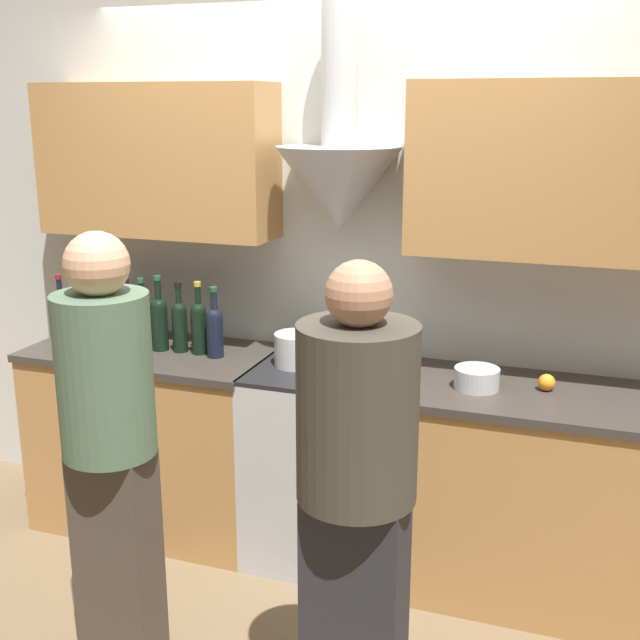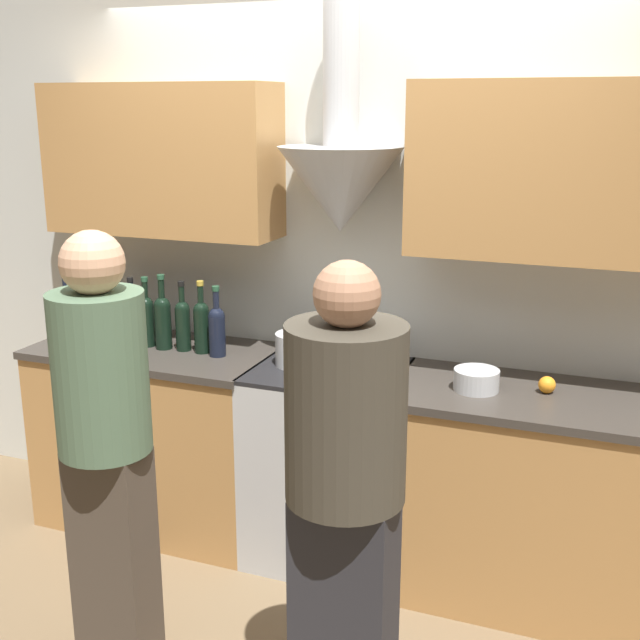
% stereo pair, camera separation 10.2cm
% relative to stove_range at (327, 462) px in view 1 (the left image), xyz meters
% --- Properties ---
extents(ground_plane, '(12.00, 12.00, 0.00)m').
position_rel_stove_range_xyz_m(ground_plane, '(0.00, -0.31, -0.46)').
color(ground_plane, brown).
extents(wall_back, '(8.40, 0.55, 2.60)m').
position_rel_stove_range_xyz_m(wall_back, '(0.01, 0.27, 1.00)').
color(wall_back, silver).
rests_on(wall_back, ground_plane).
extents(counter_left, '(1.17, 0.62, 0.92)m').
position_rel_stove_range_xyz_m(counter_left, '(-0.90, -0.00, -0.00)').
color(counter_left, '#B27F47').
rests_on(counter_left, ground_plane).
extents(counter_right, '(1.21, 0.62, 0.92)m').
position_rel_stove_range_xyz_m(counter_right, '(0.92, -0.00, -0.00)').
color(counter_right, '#B27F47').
rests_on(counter_right, ground_plane).
extents(stove_range, '(0.65, 0.60, 0.92)m').
position_rel_stove_range_xyz_m(stove_range, '(0.00, 0.00, 0.00)').
color(stove_range, '#B7BABC').
rests_on(stove_range, ground_plane).
extents(wine_bottle_0, '(0.07, 0.07, 0.33)m').
position_rel_stove_range_xyz_m(wine_bottle_0, '(-1.39, -0.01, 0.58)').
color(wine_bottle_0, black).
rests_on(wine_bottle_0, counter_left).
extents(wine_bottle_1, '(0.07, 0.07, 0.35)m').
position_rel_stove_range_xyz_m(wine_bottle_1, '(-1.30, -0.01, 0.59)').
color(wine_bottle_1, black).
rests_on(wine_bottle_1, counter_left).
extents(wine_bottle_2, '(0.07, 0.07, 0.33)m').
position_rel_stove_range_xyz_m(wine_bottle_2, '(-1.20, 0.01, 0.59)').
color(wine_bottle_2, black).
rests_on(wine_bottle_2, counter_left).
extents(wine_bottle_3, '(0.07, 0.07, 0.33)m').
position_rel_stove_range_xyz_m(wine_bottle_3, '(-1.12, 0.01, 0.59)').
color(wine_bottle_3, black).
rests_on(wine_bottle_3, counter_left).
extents(wine_bottle_4, '(0.07, 0.07, 0.33)m').
position_rel_stove_range_xyz_m(wine_bottle_4, '(-1.02, 0.01, 0.59)').
color(wine_bottle_4, black).
rests_on(wine_bottle_4, counter_left).
extents(wine_bottle_5, '(0.07, 0.07, 0.34)m').
position_rel_stove_range_xyz_m(wine_bottle_5, '(-0.94, 0.01, 0.59)').
color(wine_bottle_5, black).
rests_on(wine_bottle_5, counter_left).
extents(wine_bottle_6, '(0.08, 0.08, 0.36)m').
position_rel_stove_range_xyz_m(wine_bottle_6, '(-0.85, 0.00, 0.60)').
color(wine_bottle_6, black).
rests_on(wine_bottle_6, counter_left).
extents(wine_bottle_7, '(0.07, 0.07, 0.34)m').
position_rel_stove_range_xyz_m(wine_bottle_7, '(-0.74, 0.01, 0.59)').
color(wine_bottle_7, black).
rests_on(wine_bottle_7, counter_left).
extents(wine_bottle_8, '(0.08, 0.08, 0.35)m').
position_rel_stove_range_xyz_m(wine_bottle_8, '(-0.64, 0.01, 0.59)').
color(wine_bottle_8, black).
rests_on(wine_bottle_8, counter_left).
extents(wine_bottle_9, '(0.08, 0.08, 0.33)m').
position_rel_stove_range_xyz_m(wine_bottle_9, '(-0.55, -0.01, 0.59)').
color(wine_bottle_9, black).
rests_on(wine_bottle_9, counter_left).
extents(stock_pot, '(0.20, 0.20, 0.15)m').
position_rel_stove_range_xyz_m(stock_pot, '(-0.15, 0.00, 0.53)').
color(stock_pot, '#B7BABC').
rests_on(stock_pot, stove_range).
extents(mixing_bowl, '(0.29, 0.29, 0.08)m').
position_rel_stove_range_xyz_m(mixing_bowl, '(0.15, -0.04, 0.50)').
color(mixing_bowl, '#B7BABC').
rests_on(mixing_bowl, stove_range).
extents(orange_fruit, '(0.07, 0.07, 0.07)m').
position_rel_stove_range_xyz_m(orange_fruit, '(0.94, 0.03, 0.49)').
color(orange_fruit, orange).
rests_on(orange_fruit, counter_right).
extents(saucepan, '(0.19, 0.19, 0.09)m').
position_rel_stove_range_xyz_m(saucepan, '(0.66, -0.04, 0.50)').
color(saucepan, '#B7BABC').
rests_on(saucepan, counter_right).
extents(person_foreground_left, '(0.33, 0.33, 1.66)m').
position_rel_stove_range_xyz_m(person_foreground_left, '(-0.46, -1.00, 0.46)').
color(person_foreground_left, '#473D33').
rests_on(person_foreground_left, ground_plane).
extents(person_foreground_right, '(0.36, 0.36, 1.64)m').
position_rel_stove_range_xyz_m(person_foreground_right, '(0.47, -1.10, 0.44)').
color(person_foreground_right, '#28282D').
rests_on(person_foreground_right, ground_plane).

